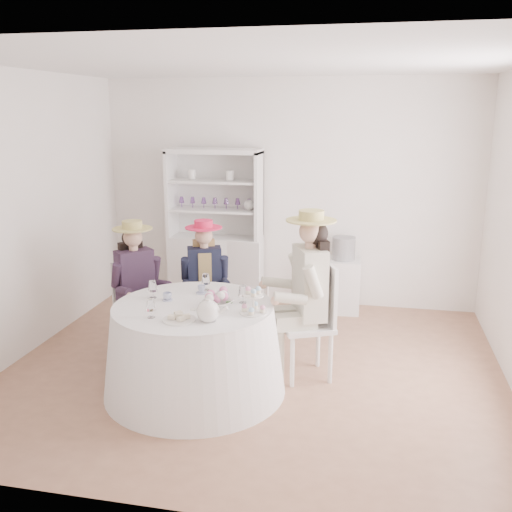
# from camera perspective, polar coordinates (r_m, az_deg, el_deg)

# --- Properties ---
(ground) EXTENTS (4.50, 4.50, 0.00)m
(ground) POSITION_cam_1_polar(r_m,az_deg,el_deg) (5.39, -0.22, -11.13)
(ground) COLOR #8C5F46
(ground) RESTS_ON ground
(ceiling) EXTENTS (4.50, 4.50, 0.00)m
(ceiling) POSITION_cam_1_polar(r_m,az_deg,el_deg) (4.88, -0.25, 18.80)
(ceiling) COLOR white
(ceiling) RESTS_ON wall_back
(wall_back) EXTENTS (4.50, 0.00, 4.50)m
(wall_back) POSITION_cam_1_polar(r_m,az_deg,el_deg) (6.91, 3.24, 6.26)
(wall_back) COLOR white
(wall_back) RESTS_ON ground
(wall_front) EXTENTS (4.50, 0.00, 4.50)m
(wall_front) POSITION_cam_1_polar(r_m,az_deg,el_deg) (3.10, -7.97, -4.08)
(wall_front) COLOR white
(wall_front) RESTS_ON ground
(wall_left) EXTENTS (0.00, 4.50, 4.50)m
(wall_left) POSITION_cam_1_polar(r_m,az_deg,el_deg) (5.85, -22.37, 3.73)
(wall_left) COLOR white
(wall_left) RESTS_ON ground
(tea_table) EXTENTS (1.53, 1.53, 0.77)m
(tea_table) POSITION_cam_1_polar(r_m,az_deg,el_deg) (4.88, -6.17, -9.18)
(tea_table) COLOR white
(tea_table) RESTS_ON ground
(hutch) EXTENTS (1.19, 0.62, 1.89)m
(hutch) POSITION_cam_1_polar(r_m,az_deg,el_deg) (6.98, -3.99, 0.67)
(hutch) COLOR silver
(hutch) RESTS_ON ground
(side_table) EXTENTS (0.43, 0.43, 0.63)m
(side_table) POSITION_cam_1_polar(r_m,az_deg,el_deg) (6.82, 8.62, -2.90)
(side_table) COLOR silver
(side_table) RESTS_ON ground
(hatbox) EXTENTS (0.35, 0.35, 0.27)m
(hatbox) POSITION_cam_1_polar(r_m,az_deg,el_deg) (6.70, 8.76, 0.76)
(hatbox) COLOR black
(hatbox) RESTS_ON side_table
(guest_left) EXTENTS (0.56, 0.56, 1.32)m
(guest_left) POSITION_cam_1_polar(r_m,az_deg,el_deg) (5.57, -11.90, -2.41)
(guest_left) COLOR silver
(guest_left) RESTS_ON ground
(guest_mid) EXTENTS (0.49, 0.53, 1.28)m
(guest_mid) POSITION_cam_1_polar(r_m,az_deg,el_deg) (5.69, -5.14, -1.97)
(guest_mid) COLOR silver
(guest_mid) RESTS_ON ground
(guest_right) EXTENTS (0.63, 0.58, 1.51)m
(guest_right) POSITION_cam_1_polar(r_m,az_deg,el_deg) (4.95, 5.09, -2.98)
(guest_right) COLOR silver
(guest_right) RESTS_ON ground
(spare_chair) EXTENTS (0.45, 0.45, 0.96)m
(spare_chair) POSITION_cam_1_polar(r_m,az_deg,el_deg) (6.31, -0.90, -2.27)
(spare_chair) COLOR silver
(spare_chair) RESTS_ON ground
(teacup_a) EXTENTS (0.10, 0.10, 0.06)m
(teacup_a) POSITION_cam_1_polar(r_m,az_deg,el_deg) (4.87, -8.86, -4.08)
(teacup_a) COLOR white
(teacup_a) RESTS_ON tea_table
(teacup_b) EXTENTS (0.09, 0.09, 0.07)m
(teacup_b) POSITION_cam_1_polar(r_m,az_deg,el_deg) (5.02, -5.46, -3.39)
(teacup_b) COLOR white
(teacup_b) RESTS_ON tea_table
(teacup_c) EXTENTS (0.11, 0.11, 0.07)m
(teacup_c) POSITION_cam_1_polar(r_m,az_deg,el_deg) (4.81, -3.31, -4.08)
(teacup_c) COLOR white
(teacup_c) RESTS_ON tea_table
(flower_bowl) EXTENTS (0.30, 0.30, 0.06)m
(flower_bowl) POSITION_cam_1_polar(r_m,az_deg,el_deg) (4.65, -3.79, -4.85)
(flower_bowl) COLOR white
(flower_bowl) RESTS_ON tea_table
(flower_arrangement) EXTENTS (0.19, 0.18, 0.07)m
(flower_arrangement) POSITION_cam_1_polar(r_m,az_deg,el_deg) (4.65, -4.00, -4.09)
(flower_arrangement) COLOR #D2699B
(flower_arrangement) RESTS_ON tea_table
(table_teapot) EXTENTS (0.25, 0.18, 0.19)m
(table_teapot) POSITION_cam_1_polar(r_m,az_deg,el_deg) (4.36, -4.79, -5.52)
(table_teapot) COLOR white
(table_teapot) RESTS_ON tea_table
(sandwich_plate) EXTENTS (0.26, 0.26, 0.06)m
(sandwich_plate) POSITION_cam_1_polar(r_m,az_deg,el_deg) (4.41, -7.69, -6.22)
(sandwich_plate) COLOR white
(sandwich_plate) RESTS_ON tea_table
(cupcake_stand) EXTENTS (0.22, 0.22, 0.21)m
(cupcake_stand) POSITION_cam_1_polar(r_m,az_deg,el_deg) (4.51, -0.27, -4.82)
(cupcake_stand) COLOR white
(cupcake_stand) RESTS_ON tea_table
(stemware_set) EXTENTS (0.86, 0.83, 0.15)m
(stemware_set) POSITION_cam_1_polar(r_m,az_deg,el_deg) (4.71, -6.32, -4.05)
(stemware_set) COLOR white
(stemware_set) RESTS_ON tea_table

